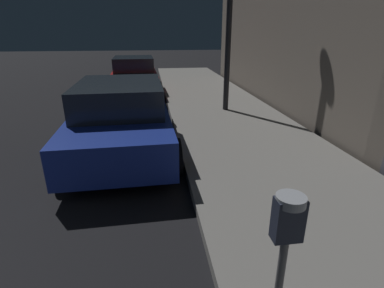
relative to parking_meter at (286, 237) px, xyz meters
The scene contains 3 objects.
parking_meter is the anchor object (origin of this frame).
car_blue 4.75m from the parking_meter, 107.71° to the left, with size 2.17×4.29×1.43m.
car_red 10.76m from the parking_meter, 97.69° to the left, with size 2.05×4.23×1.43m.
Camera 1 is at (3.47, -1.41, 2.37)m, focal length 27.39 mm.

